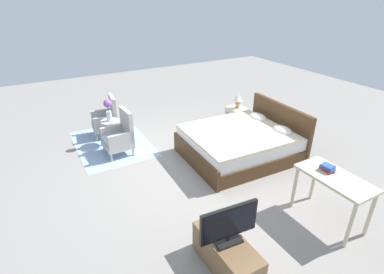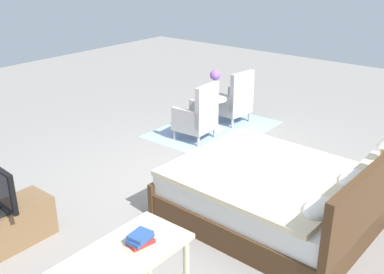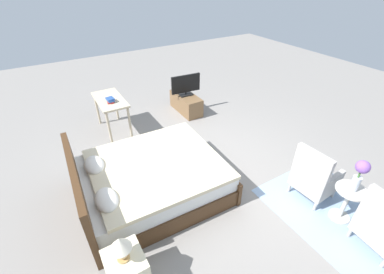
% 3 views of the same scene
% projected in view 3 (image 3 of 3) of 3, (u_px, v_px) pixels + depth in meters
% --- Properties ---
extents(ground_plane, '(16.00, 16.00, 0.00)m').
position_uv_depth(ground_plane, '(208.00, 171.00, 4.53)').
color(ground_plane, gray).
extents(floor_rug, '(2.10, 1.50, 0.01)m').
position_uv_depth(floor_rug, '(339.00, 216.00, 3.71)').
color(floor_rug, '#8EA8C6').
rests_on(floor_rug, ground_plane).
extents(bed, '(1.81, 2.17, 0.96)m').
position_uv_depth(bed, '(150.00, 180.00, 3.92)').
color(bed, '#472D19').
rests_on(bed, ground_plane).
extents(armchair_by_window_right, '(0.57, 0.57, 0.92)m').
position_uv_depth(armchair_by_window_right, '(314.00, 177.00, 3.83)').
color(armchair_by_window_right, '#ADA8A3').
rests_on(armchair_by_window_right, floor_rug).
extents(side_table, '(0.40, 0.40, 0.55)m').
position_uv_depth(side_table, '(347.00, 200.00, 3.51)').
color(side_table, beige).
rests_on(side_table, ground_plane).
extents(flower_vase, '(0.17, 0.17, 0.48)m').
position_uv_depth(flower_vase, '(360.00, 173.00, 3.24)').
color(flower_vase, silver).
rests_on(flower_vase, side_table).
extents(nightstand, '(0.44, 0.41, 0.52)m').
position_uv_depth(nightstand, '(127.00, 272.00, 2.78)').
color(nightstand, beige).
rests_on(nightstand, ground_plane).
extents(table_lamp, '(0.22, 0.22, 0.33)m').
position_uv_depth(table_lamp, '(120.00, 246.00, 2.51)').
color(table_lamp, tan).
rests_on(table_lamp, nightstand).
extents(tv_stand, '(0.96, 0.40, 0.43)m').
position_uv_depth(tv_stand, '(186.00, 103.00, 6.27)').
color(tv_stand, brown).
rests_on(tv_stand, ground_plane).
extents(tv_flatscreen, '(0.22, 0.72, 0.50)m').
position_uv_depth(tv_flatscreen, '(186.00, 85.00, 6.01)').
color(tv_flatscreen, black).
rests_on(tv_flatscreen, tv_stand).
extents(vanity_desk, '(1.04, 0.52, 0.76)m').
position_uv_depth(vanity_desk, '(110.00, 104.00, 5.29)').
color(vanity_desk, beige).
rests_on(vanity_desk, ground_plane).
extents(book_stack, '(0.21, 0.16, 0.09)m').
position_uv_depth(book_stack, '(110.00, 100.00, 5.07)').
color(book_stack, '#AD2823').
rests_on(book_stack, vanity_desk).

